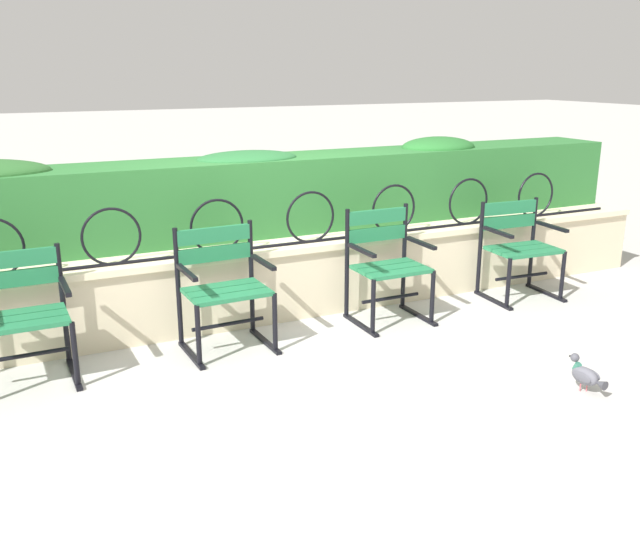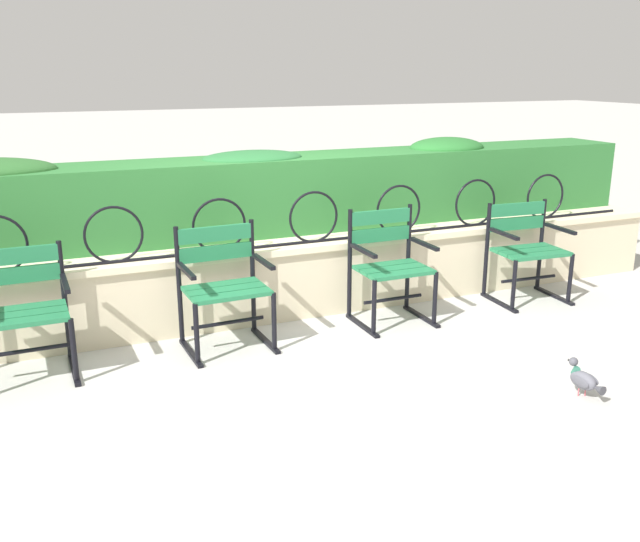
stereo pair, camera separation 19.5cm
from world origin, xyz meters
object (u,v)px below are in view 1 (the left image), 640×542
at_px(park_chair_centre_left, 223,285).
at_px(pigeon_near_chairs, 586,375).
at_px(park_chair_leftmost, 19,313).
at_px(park_chair_rightmost, 518,245).
at_px(park_chair_centre_right, 386,263).

distance_m(park_chair_centre_left, pigeon_near_chairs, 2.49).
bearing_deg(park_chair_leftmost, park_chair_centre_left, -0.52).
xyz_separation_m(park_chair_centre_left, park_chair_rightmost, (2.71, 0.02, -0.01)).
xyz_separation_m(park_chair_centre_left, pigeon_near_chairs, (1.80, -1.69, -0.36)).
distance_m(park_chair_leftmost, pigeon_near_chairs, 3.60).
height_order(park_chair_leftmost, pigeon_near_chairs, park_chair_leftmost).
relative_size(park_chair_leftmost, park_chair_centre_right, 0.95).
bearing_deg(park_chair_centre_left, park_chair_rightmost, 0.39).
relative_size(park_chair_centre_left, park_chair_rightmost, 1.05).
distance_m(park_chair_leftmost, park_chair_centre_right, 2.70).
height_order(park_chair_centre_left, pigeon_near_chairs, park_chair_centre_left).
distance_m(park_chair_leftmost, park_chair_centre_left, 1.35).
bearing_deg(pigeon_near_chairs, park_chair_leftmost, 151.64).
relative_size(park_chair_centre_left, pigeon_near_chairs, 3.04).
bearing_deg(park_chair_centre_right, park_chair_centre_left, -179.96).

